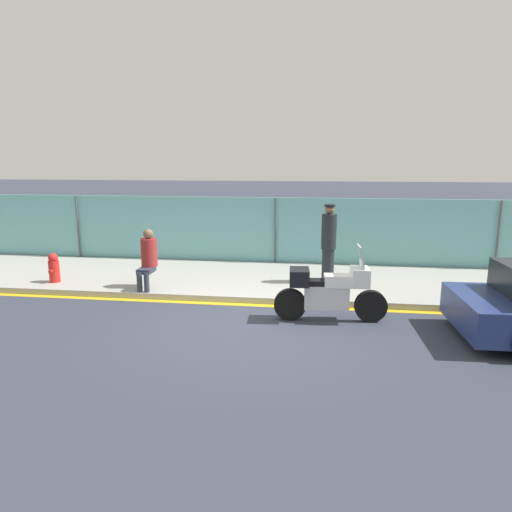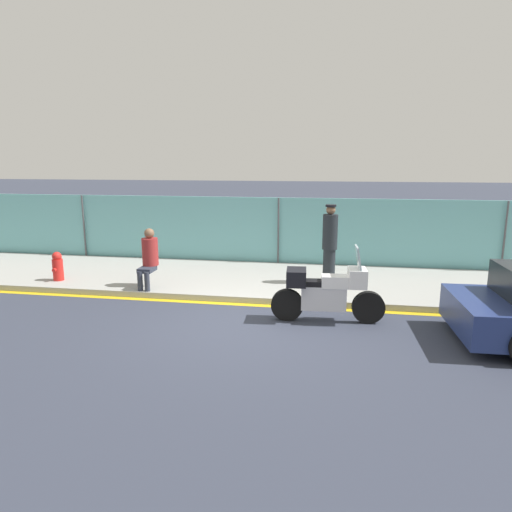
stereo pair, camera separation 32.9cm
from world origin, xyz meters
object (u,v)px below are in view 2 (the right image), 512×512
at_px(officer_standing, 330,243).
at_px(person_seated_on_curb, 149,255).
at_px(motorcycle, 327,291).
at_px(fire_hydrant, 58,266).

height_order(officer_standing, person_seated_on_curb, officer_standing).
distance_m(motorcycle, fire_hydrant, 6.59).
relative_size(person_seated_on_curb, fire_hydrant, 1.92).
bearing_deg(person_seated_on_curb, fire_hydrant, 176.24).
distance_m(motorcycle, person_seated_on_curb, 4.23).
relative_size(motorcycle, officer_standing, 1.15).
height_order(officer_standing, fire_hydrant, officer_standing).
bearing_deg(fire_hydrant, person_seated_on_curb, -3.76).
bearing_deg(person_seated_on_curb, officer_standing, 14.24).
bearing_deg(motorcycle, person_seated_on_curb, 158.32).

